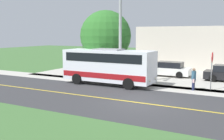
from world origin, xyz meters
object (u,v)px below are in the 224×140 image
stop_sign (212,64)px  street_light_pole (120,32)px  parked_car_near (169,69)px  tree_curbside (106,36)px  pedestrian_with_bags (194,78)px  shuttle_bus_front (109,65)px

stop_sign → street_light_pole: street_light_pole is taller
parked_car_near → tree_curbside: size_ratio=0.68×
street_light_pole → tree_curbside: bearing=-132.7°
street_light_pole → tree_curbside: 3.74m
pedestrian_with_bags → street_light_pole: (0.60, -5.99, 3.46)m
street_light_pole → parked_car_near: bearing=160.0°
stop_sign → street_light_pole: size_ratio=0.36×
stop_sign → parked_car_near: bearing=-137.2°
pedestrian_with_bags → tree_curbside: tree_curbside is taller
shuttle_bus_front → street_light_pole: bearing=112.9°
stop_sign → pedestrian_with_bags: bearing=-61.8°
parked_car_near → tree_curbside: (3.90, -5.08, 3.35)m
tree_curbside → parked_car_near: bearing=127.5°
shuttle_bus_front → pedestrian_with_bags: bearing=97.9°
street_light_pole → stop_sign: bearing=99.7°
parked_car_near → tree_curbside: 7.23m
stop_sign → tree_curbside: bearing=-97.5°
street_light_pole → parked_car_near: street_light_pole is taller
shuttle_bus_front → tree_curbside: tree_curbside is taller
stop_sign → tree_curbside: 10.19m
shuttle_bus_front → tree_curbside: (-2.88, -1.90, 2.38)m
street_light_pole → parked_car_near: 7.77m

